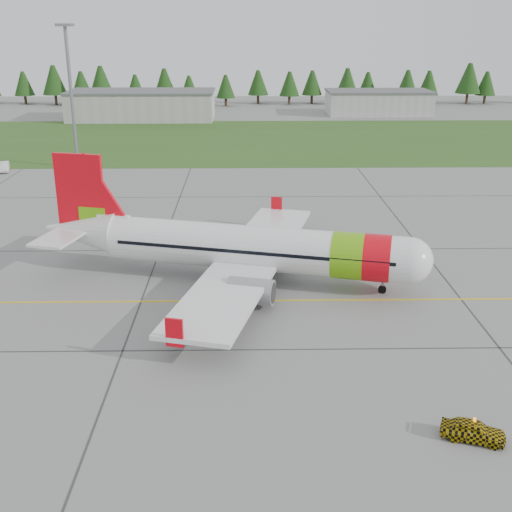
{
  "coord_description": "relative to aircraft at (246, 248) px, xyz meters",
  "views": [
    {
      "loc": [
        -6.85,
        -37.69,
        20.23
      ],
      "look_at": [
        -6.05,
        9.01,
        3.34
      ],
      "focal_mm": 45.0,
      "sensor_mm": 36.0,
      "label": 1
    }
  ],
  "objects": [
    {
      "name": "ground",
      "position": [
        6.83,
        -12.22,
        -2.9
      ],
      "size": [
        320.0,
        320.0,
        0.0
      ],
      "primitive_type": "plane",
      "color": "gray",
      "rests_on": "ground"
    },
    {
      "name": "aircraft",
      "position": [
        0.0,
        0.0,
        0.0
      ],
      "size": [
        32.61,
        30.7,
        10.06
      ],
      "rotation": [
        0.0,
        0.0,
        -0.26
      ],
      "color": "white",
      "rests_on": "ground"
    },
    {
      "name": "follow_me_car",
      "position": [
        11.65,
        -22.14,
        -1.27
      ],
      "size": [
        1.48,
        1.61,
        3.27
      ],
      "primitive_type": "imported",
      "rotation": [
        0.0,
        0.0,
        1.24
      ],
      "color": "gold",
      "rests_on": "ground"
    },
    {
      "name": "service_van",
      "position": [
        -35.36,
        43.21,
        -0.79
      ],
      "size": [
        1.82,
        1.76,
        4.22
      ],
      "primitive_type": "imported",
      "rotation": [
        0.0,
        0.0,
        0.3
      ],
      "color": "silver",
      "rests_on": "ground"
    },
    {
      "name": "grass_strip",
      "position": [
        6.83,
        69.78,
        -2.89
      ],
      "size": [
        320.0,
        50.0,
        0.03
      ],
      "primitive_type": "cube",
      "color": "#30561E",
      "rests_on": "ground"
    },
    {
      "name": "taxi_guideline",
      "position": [
        6.83,
        -4.22,
        -2.89
      ],
      "size": [
        120.0,
        0.25,
        0.02
      ],
      "primitive_type": "cube",
      "color": "gold",
      "rests_on": "ground"
    },
    {
      "name": "hangar_west",
      "position": [
        -23.17,
        97.78,
        0.1
      ],
      "size": [
        32.0,
        14.0,
        6.0
      ],
      "primitive_type": "cube",
      "color": "#A8A8A3",
      "rests_on": "ground"
    },
    {
      "name": "hangar_east",
      "position": [
        31.83,
        105.78,
        -0.3
      ],
      "size": [
        24.0,
        12.0,
        5.2
      ],
      "primitive_type": "cube",
      "color": "#A8A8A3",
      "rests_on": "ground"
    },
    {
      "name": "floodlight_mast",
      "position": [
        -25.17,
        45.78,
        7.1
      ],
      "size": [
        0.5,
        0.5,
        20.0
      ],
      "primitive_type": "cylinder",
      "color": "slate",
      "rests_on": "ground"
    },
    {
      "name": "treeline",
      "position": [
        6.83,
        125.78,
        2.1
      ],
      "size": [
        160.0,
        8.0,
        10.0
      ],
      "primitive_type": null,
      "color": "#1C3F14",
      "rests_on": "ground"
    }
  ]
}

